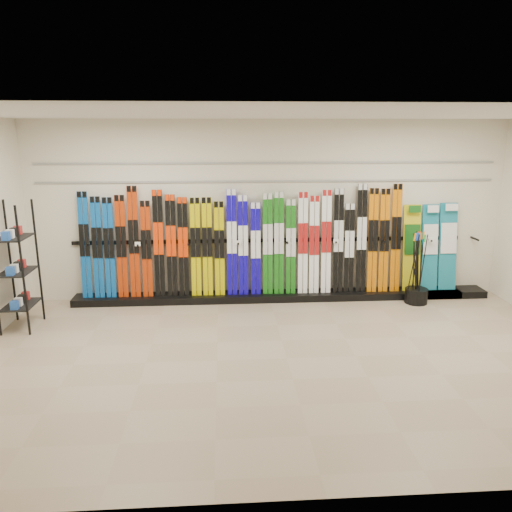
{
  "coord_description": "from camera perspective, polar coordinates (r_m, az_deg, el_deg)",
  "views": [
    {
      "loc": [
        -0.78,
        -5.8,
        2.82
      ],
      "look_at": [
        -0.33,
        1.0,
        1.1
      ],
      "focal_mm": 35.0,
      "sensor_mm": 36.0,
      "label": 1
    }
  ],
  "objects": [
    {
      "name": "floor",
      "position": [
        6.49,
        3.55,
        -11.6
      ],
      "size": [
        8.0,
        8.0,
        0.0
      ],
      "primitive_type": "plane",
      "color": "gray",
      "rests_on": "ground"
    },
    {
      "name": "back_wall",
      "position": [
        8.44,
        1.54,
        5.17
      ],
      "size": [
        8.0,
        0.0,
        8.0
      ],
      "primitive_type": "plane",
      "rotation": [
        1.57,
        0.0,
        0.0
      ],
      "color": "beige",
      "rests_on": "floor"
    },
    {
      "name": "ceiling",
      "position": [
        5.85,
        4.02,
        15.89
      ],
      "size": [
        8.0,
        8.0,
        0.0
      ],
      "primitive_type": "plane",
      "rotation": [
        3.14,
        0.0,
        0.0
      ],
      "color": "silver",
      "rests_on": "back_wall"
    },
    {
      "name": "ski_rack_base",
      "position": [
        8.6,
        3.11,
        -4.58
      ],
      "size": [
        8.0,
        0.4,
        0.12
      ],
      "primitive_type": "cube",
      "color": "black",
      "rests_on": "floor"
    },
    {
      "name": "skis",
      "position": [
        8.32,
        -1.34,
        1.31
      ],
      "size": [
        5.37,
        0.18,
        1.84
      ],
      "color": "#0A4B9B",
      "rests_on": "ski_rack_base"
    },
    {
      "name": "snowboards",
      "position": [
        9.11,
        19.26,
        0.94
      ],
      "size": [
        0.95,
        0.23,
        1.5
      ],
      "color": "gold",
      "rests_on": "ski_rack_base"
    },
    {
      "name": "accessory_rack",
      "position": [
        7.92,
        -25.7,
        -1.09
      ],
      "size": [
        0.4,
        0.6,
        1.85
      ],
      "primitive_type": "cube",
      "color": "black",
      "rests_on": "floor"
    },
    {
      "name": "pole_bin",
      "position": [
        8.81,
        17.84,
        -4.35
      ],
      "size": [
        0.37,
        0.37,
        0.25
      ],
      "primitive_type": "cylinder",
      "color": "black",
      "rests_on": "floor"
    },
    {
      "name": "ski_poles",
      "position": [
        8.7,
        17.88,
        -1.25
      ],
      "size": [
        0.29,
        0.38,
        1.18
      ],
      "color": "black",
      "rests_on": "pole_bin"
    },
    {
      "name": "slatwall_rail_0",
      "position": [
        8.35,
        1.58,
        8.54
      ],
      "size": [
        7.6,
        0.02,
        0.03
      ],
      "primitive_type": "cube",
      "color": "gray",
      "rests_on": "back_wall"
    },
    {
      "name": "slatwall_rail_1",
      "position": [
        8.33,
        1.59,
        10.59
      ],
      "size": [
        7.6,
        0.02,
        0.03
      ],
      "primitive_type": "cube",
      "color": "gray",
      "rests_on": "back_wall"
    }
  ]
}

